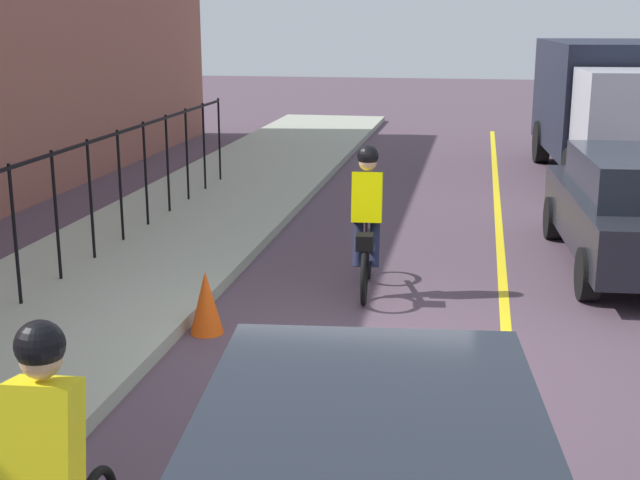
% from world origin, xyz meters
% --- Properties ---
extents(ground_plane, '(80.00, 80.00, 0.00)m').
position_xyz_m(ground_plane, '(0.00, 0.00, 0.00)').
color(ground_plane, '#4E3C49').
extents(lane_line_centre, '(36.00, 0.12, 0.01)m').
position_xyz_m(lane_line_centre, '(0.00, -1.60, 0.00)').
color(lane_line_centre, yellow).
rests_on(lane_line_centre, ground).
extents(sidewalk, '(40.00, 3.20, 0.15)m').
position_xyz_m(sidewalk, '(0.00, 3.40, 0.07)').
color(sidewalk, '#9DA08F').
rests_on(sidewalk, ground).
extents(iron_fence, '(14.68, 0.04, 1.60)m').
position_xyz_m(iron_fence, '(1.00, 3.80, 1.22)').
color(iron_fence, black).
rests_on(iron_fence, sidewalk).
extents(cyclist_lead, '(1.71, 0.38, 1.83)m').
position_xyz_m(cyclist_lead, '(2.06, 0.07, 0.91)').
color(cyclist_lead, black).
rests_on(cyclist_lead, ground).
extents(patrol_sedan, '(4.50, 2.14, 1.58)m').
position_xyz_m(patrol_sedan, '(3.76, -3.33, 0.82)').
color(patrol_sedan, black).
rests_on(patrol_sedan, ground).
extents(box_truck_background, '(6.85, 2.89, 2.78)m').
position_xyz_m(box_truck_background, '(10.77, -3.88, 1.55)').
color(box_truck_background, '#1B1F2F').
rests_on(box_truck_background, ground).
extents(traffic_cone_near, '(0.36, 0.36, 0.69)m').
position_xyz_m(traffic_cone_near, '(0.37, 1.57, 0.35)').
color(traffic_cone_near, '#FD5611').
rests_on(traffic_cone_near, ground).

